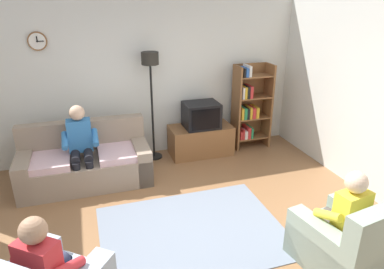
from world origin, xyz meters
name	(u,v)px	position (x,y,z in m)	size (l,w,h in m)	color
ground_plane	(184,241)	(0.00, 0.00, 0.00)	(12.00, 12.00, 0.00)	#8C603D
back_wall_assembly	(139,79)	(0.00, 2.66, 1.35)	(6.20, 0.17, 2.70)	silver
couch	(86,163)	(-1.03, 1.80, 0.31)	(1.90, 0.89, 0.90)	gray
tv_stand	(201,140)	(0.97, 2.25, 0.26)	(1.10, 0.56, 0.53)	brown
tv	(201,115)	(0.97, 2.23, 0.75)	(0.60, 0.49, 0.44)	black
bookshelf	(249,107)	(1.93, 2.32, 0.78)	(0.68, 0.36, 1.56)	brown
floor_lamp	(151,77)	(0.14, 2.35, 1.45)	(0.28, 0.28, 1.85)	black
armchair_near_bookshelf	(345,243)	(1.49, -0.89, 0.29)	(0.93, 1.00, 0.90)	gray
area_rug	(193,231)	(0.15, 0.13, 0.01)	(2.20, 1.70, 0.01)	slate
person_on_couch	(81,143)	(-1.06, 1.69, 0.70)	(0.51, 0.54, 1.24)	#3372B2
person_in_left_armchair	(49,264)	(-1.37, -0.67, 0.60)	(0.63, 0.64, 1.12)	red
person_in_right_armchair	(343,213)	(1.48, -0.80, 0.60)	(0.56, 0.58, 1.12)	yellow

